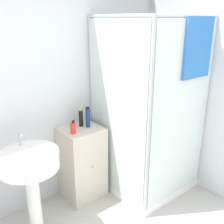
{
  "coord_description": "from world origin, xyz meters",
  "views": [
    {
      "loc": [
        -0.93,
        -0.78,
        1.96
      ],
      "look_at": [
        0.59,
        1.09,
        1.11
      ],
      "focal_mm": 42.0,
      "sensor_mm": 36.0,
      "label": 1
    }
  ],
  "objects_px": {
    "shampoo_bottle_tall_black": "(81,118)",
    "sink": "(30,170)",
    "soap_dispenser": "(73,128)",
    "shampoo_bottle_blue": "(88,117)"
  },
  "relations": [
    {
      "from": "shampoo_bottle_tall_black",
      "to": "sink",
      "type": "bearing_deg",
      "value": -157.82
    },
    {
      "from": "soap_dispenser",
      "to": "shampoo_bottle_tall_black",
      "type": "xyz_separation_m",
      "value": [
        0.17,
        0.12,
        0.04
      ]
    },
    {
      "from": "sink",
      "to": "shampoo_bottle_tall_black",
      "type": "xyz_separation_m",
      "value": [
        0.73,
        0.3,
        0.23
      ]
    },
    {
      "from": "sink",
      "to": "soap_dispenser",
      "type": "xyz_separation_m",
      "value": [
        0.56,
        0.18,
        0.19
      ]
    },
    {
      "from": "sink",
      "to": "shampoo_bottle_tall_black",
      "type": "distance_m",
      "value": 0.82
    },
    {
      "from": "shampoo_bottle_tall_black",
      "to": "shampoo_bottle_blue",
      "type": "xyz_separation_m",
      "value": [
        0.05,
        -0.06,
        0.01
      ]
    },
    {
      "from": "soap_dispenser",
      "to": "shampoo_bottle_tall_black",
      "type": "relative_size",
      "value": 0.72
    },
    {
      "from": "sink",
      "to": "shampoo_bottle_blue",
      "type": "distance_m",
      "value": 0.85
    },
    {
      "from": "sink",
      "to": "soap_dispenser",
      "type": "distance_m",
      "value": 0.62
    },
    {
      "from": "sink",
      "to": "soap_dispenser",
      "type": "height_order",
      "value": "sink"
    }
  ]
}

